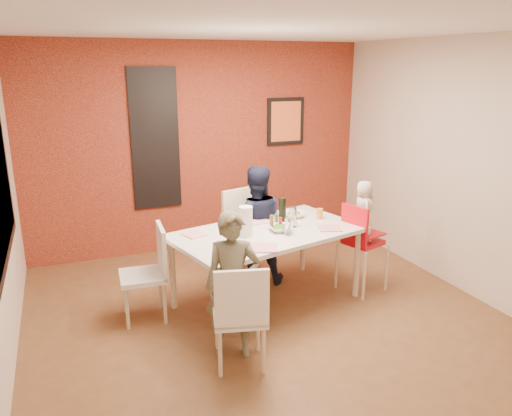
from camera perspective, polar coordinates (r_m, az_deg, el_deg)
name	(u,v)px	position (r m, az deg, el deg)	size (l,w,h in m)	color
ground	(267,318)	(5.02, 1.30, -12.50)	(4.50, 4.50, 0.00)	brown
ceiling	(269,27)	(4.42, 1.54, 19.97)	(4.50, 4.50, 0.02)	silver
wall_back	(201,148)	(6.62, -6.32, 6.85)	(4.50, 0.02, 2.70)	beige
wall_front	(443,281)	(2.71, 20.60, -7.79)	(4.50, 0.02, 2.70)	beige
wall_right	(462,167)	(5.78, 22.45, 4.39)	(0.02, 4.50, 2.70)	beige
brick_accent_wall	(201,148)	(6.60, -6.27, 6.83)	(4.50, 0.02, 2.70)	maroon
glassblock_strip	(155,139)	(6.43, -11.47, 7.72)	(0.55, 0.03, 1.70)	#B5BEC6
glassblock_surround	(155,139)	(6.43, -11.47, 7.71)	(0.60, 0.03, 1.76)	black
art_print_frame	(286,121)	(6.96, 3.40, 9.86)	(0.54, 0.03, 0.64)	black
art_print_canvas	(286,121)	(6.94, 3.45, 9.85)	(0.44, 0.01, 0.54)	orange
dining_table	(267,237)	(5.06, 1.31, -3.36)	(2.08, 1.46, 0.79)	silver
chair_near	(240,312)	(4.04, -1.79, -11.79)	(0.52, 0.52, 0.91)	white
chair_far	(246,228)	(5.81, -1.19, -2.29)	(0.58, 0.58, 1.02)	white
chair_left	(151,268)	(4.94, -11.91, -6.69)	(0.45, 0.45, 0.93)	white
high_chair	(360,239)	(5.48, 11.85, -3.53)	(0.52, 0.52, 0.99)	red
child_near	(233,286)	(4.20, -2.67, -8.85)	(0.46, 0.30, 1.27)	brown
child_far	(255,225)	(5.57, -0.06, -1.97)	(0.66, 0.51, 1.35)	#161A32
toddler	(363,211)	(5.41, 12.17, -0.31)	(0.32, 0.21, 0.65)	beige
plate_near_left	(264,248)	(4.56, 0.90, -4.57)	(0.24, 0.24, 0.01)	silver
plate_far_mid	(256,221)	(5.33, -0.01, -1.49)	(0.24, 0.24, 0.01)	white
plate_near_right	(330,228)	(5.15, 8.42, -2.29)	(0.22, 0.22, 0.01)	silver
plate_far_left	(195,234)	(4.95, -7.00, -3.01)	(0.20, 0.20, 0.01)	white
salad_bowl_a	(280,228)	(5.03, 2.80, -2.33)	(0.24, 0.24, 0.06)	white
salad_bowl_b	(294,214)	(5.50, 4.37, -0.74)	(0.23, 0.23, 0.06)	white
wine_bottle	(282,211)	(5.20, 3.04, -0.36)	(0.08, 0.08, 0.29)	black
wine_glass_a	(288,227)	(4.89, 3.66, -2.15)	(0.06, 0.06, 0.18)	white
wine_glass_b	(293,217)	(5.14, 4.24, -1.02)	(0.07, 0.07, 0.21)	white
paper_towel_roll	(246,221)	(4.84, -1.19, -1.55)	(0.13, 0.13, 0.30)	white
condiment_red	(280,224)	(5.02, 2.81, -1.86)	(0.04, 0.04, 0.14)	red
condiment_green	(277,221)	(5.13, 2.36, -1.44)	(0.04, 0.04, 0.14)	#2D7226
condiment_brown	(272,222)	(5.07, 1.79, -1.62)	(0.04, 0.04, 0.15)	brown
sippy_cup	(320,214)	(5.45, 7.29, -0.65)	(0.07, 0.07, 0.12)	orange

